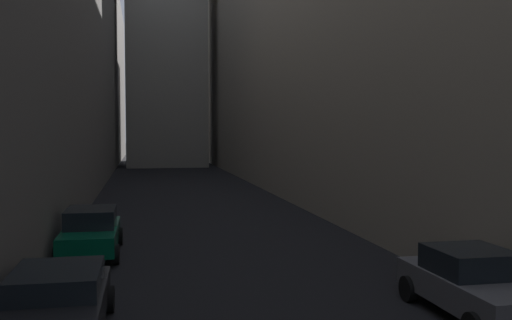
{
  "coord_description": "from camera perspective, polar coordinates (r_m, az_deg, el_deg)",
  "views": [
    {
      "loc": [
        -2.7,
        6.13,
        4.12
      ],
      "look_at": [
        0.0,
        19.66,
        3.39
      ],
      "focal_mm": 39.95,
      "sensor_mm": 36.0,
      "label": 1
    }
  ],
  "objects": [
    {
      "name": "building_block_left",
      "position": [
        45.11,
        -21.99,
        11.3
      ],
      "size": [
        10.67,
        108.0,
        21.58
      ],
      "primitive_type": "cube",
      "color": "slate",
      "rests_on": "ground"
    },
    {
      "name": "parked_car_left_far",
      "position": [
        19.67,
        -16.19,
        -6.86
      ],
      "size": [
        1.93,
        4.45,
        1.53
      ],
      "rotation": [
        0.0,
        0.0,
        1.57
      ],
      "color": "#05472D",
      "rests_on": "ground"
    },
    {
      "name": "building_block_right",
      "position": [
        46.64,
        6.51,
        12.12
      ],
      "size": [
        11.65,
        108.0,
        23.03
      ],
      "primitive_type": "cube",
      "color": "gray",
      "rests_on": "ground"
    },
    {
      "name": "parked_car_right_third",
      "position": [
        13.65,
        20.92,
        -11.46
      ],
      "size": [
        1.95,
        4.08,
        1.49
      ],
      "rotation": [
        0.0,
        0.0,
        1.57
      ],
      "color": "#4C4C51",
      "rests_on": "ground"
    },
    {
      "name": "parked_car_left_third",
      "position": [
        12.31,
        -19.28,
        -13.14
      ],
      "size": [
        2.06,
        4.0,
        1.36
      ],
      "rotation": [
        0.0,
        0.0,
        1.57
      ],
      "color": "black",
      "rests_on": "ground"
    },
    {
      "name": "ground_plane",
      "position": [
        42.15,
        -7.57,
        -2.62
      ],
      "size": [
        264.0,
        264.0,
        0.0
      ],
      "primitive_type": "plane",
      "color": "black"
    }
  ]
}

